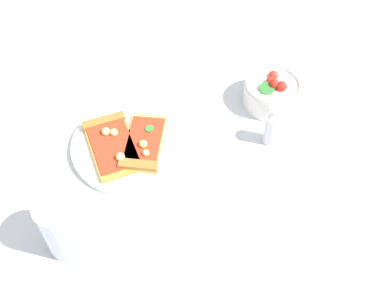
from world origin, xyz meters
name	(u,v)px	position (x,y,z in m)	size (l,w,h in m)	color
ground_plane	(162,139)	(0.00, 0.00, 0.00)	(2.40, 2.40, 0.00)	silver
plate	(131,144)	(0.03, -0.05, 0.01)	(0.24, 0.24, 0.01)	white
pizza_slice_near	(112,142)	(0.05, -0.09, 0.02)	(0.18, 0.16, 0.02)	gold
pizza_slice_far	(143,146)	(0.04, -0.02, 0.02)	(0.15, 0.09, 0.02)	#E5B256
salad_bowl	(272,92)	(-0.16, 0.20, 0.03)	(0.12, 0.12, 0.07)	white
soda_glass	(65,226)	(0.26, -0.09, 0.05)	(0.08, 0.08, 0.12)	silver
pepper_shaker	(272,128)	(-0.05, 0.22, 0.04)	(0.03, 0.03, 0.08)	silver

